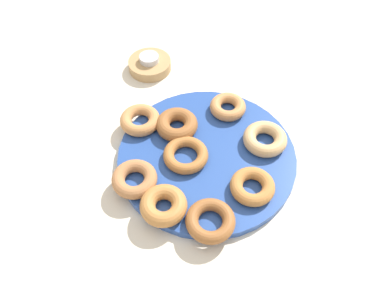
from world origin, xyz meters
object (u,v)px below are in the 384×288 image
Objects in this scene: donut_5 at (177,125)px; donut_6 at (164,205)px; donut_8 at (210,221)px; donut_7 at (140,120)px; tealight at (149,58)px; donut_3 at (228,107)px; donut_1 at (186,155)px; donut_4 at (265,139)px; donut_plate at (207,157)px; donut_0 at (135,179)px; donut_2 at (252,186)px; candle_holder at (150,65)px.

donut_5 is 0.19m from donut_6.
donut_8 is (-0.02, -0.09, -0.00)m from donut_6.
donut_7 reaches higher than tealight.
tealight is (0.14, 0.19, 0.00)m from donut_3.
tealight is at bearing 22.34° from donut_8.
tealight is at bearing 12.29° from donut_6.
donut_5 is 0.23m from donut_8.
donut_1 is 1.00× the size of donut_4.
donut_0 is (-0.08, 0.13, 0.02)m from donut_plate.
donut_4 is at bearing -96.50° from donut_7.
donut_1 is 1.94× the size of tealight.
donut_8 is at bearing -144.00° from donut_7.
donut_1 is at bearing 64.35° from donut_2.
donut_0 is at bearing -175.97° from candle_holder.
donut_5 reaches higher than donut_8.
donut_5 is (0.14, 0.16, 0.00)m from donut_2.
donut_8 is at bearing -157.66° from candle_holder.
donut_4 is 1.04× the size of donut_6.
donut_7 is (0.01, 0.08, -0.00)m from donut_5.
donut_1 is at bearing -157.55° from tealight.
donut_2 reaches higher than donut_1.
donut_2 is 0.17m from donut_6.
donut_0 is at bearing 125.84° from donut_1.
donut_1 is 1.15× the size of donut_3.
donut_7 is at bearing 64.79° from donut_plate.
donut_0 is 0.96× the size of donut_1.
candle_holder is at bearing 54.00° from donut_3.
donut_4 reaches higher than donut_0.
donut_plate is 0.05m from donut_1.
donut_5 reaches higher than candle_holder.
donut_3 is 0.87× the size of donut_4.
donut_5 is at bearing -24.91° from donut_0.
donut_2 is at bearing -70.88° from donut_6.
donut_3 is (0.14, -0.08, 0.00)m from donut_1.
tealight is (0.42, 0.17, 0.00)m from donut_8.
donut_3 and donut_7 have the same top height.
donut_plate is 4.25× the size of donut_2.
donut_0 is 1.00× the size of donut_6.
candle_holder is at bearing 23.73° from donut_5.
donut_5 is at bearing -0.92° from donut_6.
donut_7 is at bearing 83.50° from donut_4.
donut_2 is 0.42m from tealight.
donut_0 is 0.15m from donut_5.
donut_6 reaches higher than donut_2.
tealight is (0.23, 0.27, 0.00)m from donut_4.
donut_5 is at bearing -156.27° from candle_holder.
donut_5 reaches higher than donut_1.
donut_3 is 0.24m from tealight.
donut_5 is 0.22m from candle_holder.
donut_3 is at bearing -29.92° from donut_1.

